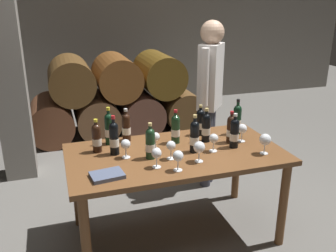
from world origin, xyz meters
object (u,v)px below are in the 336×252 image
Objects in this scene: wine_bottle_5 at (176,129)px; wine_bottle_6 at (97,138)px; wine_glass_4 at (214,139)px; wine_bottle_4 at (114,138)px; wine_glass_5 at (265,140)px; wine_glass_6 at (178,157)px; wine_bottle_0 at (231,129)px; wine_bottle_10 at (234,133)px; tasting_notebook at (107,175)px; wine_glass_0 at (157,154)px; wine_bottle_8 at (200,122)px; wine_glass_1 at (156,138)px; wine_glass_2 at (126,145)px; wine_bottle_11 at (150,143)px; wine_glass_3 at (199,148)px; wine_bottle_2 at (126,127)px; dining_table at (176,162)px; wine_bottle_9 at (237,119)px; wine_bottle_1 at (194,136)px; wine_bottle_3 at (109,128)px; wine_glass_8 at (171,146)px; sommelier_presenting at (210,89)px; wine_glass_7 at (242,129)px.

wine_bottle_5 reaches higher than wine_bottle_6.
wine_bottle_4 is at bearing 166.10° from wine_glass_4.
wine_glass_5 reaches higher than wine_glass_6.
wine_bottle_6 is at bearing 172.41° from wine_bottle_0.
wine_bottle_10 is at bearing -9.51° from wine_bottle_4.
wine_glass_0 is at bearing -0.74° from tasting_notebook.
wine_glass_0 is at bearing -164.55° from wine_glass_4.
wine_bottle_10 is 0.20m from wine_glass_4.
wine_bottle_8 is 1.25× the size of tasting_notebook.
wine_glass_0 is 1.03× the size of wine_glass_1.
wine_bottle_10 is 1.31× the size of tasting_notebook.
wine_glass_1 is at bearing 17.97° from wine_glass_2.
wine_bottle_0 is 0.46m from wine_bottle_5.
wine_glass_3 is (0.33, -0.17, -0.01)m from wine_bottle_11.
dining_table is at bearing -48.24° from wine_bottle_2.
wine_bottle_11 is at bearing -32.96° from wine_bottle_4.
wine_glass_3 is 1.06× the size of wine_glass_6.
wine_glass_0 is at bearing -153.18° from wine_bottle_9.
wine_bottle_1 is at bearing -152.82° from wine_bottle_9.
tasting_notebook is (-0.49, 0.05, -0.09)m from wine_glass_6.
wine_bottle_4 reaches higher than wine_bottle_8.
wine_glass_5 is at bearing -12.49° from wine_bottle_11.
wine_bottle_2 is 0.35m from wine_glass_2.
wine_bottle_5 reaches higher than wine_glass_5.
wine_bottle_1 is 0.15m from wine_glass_4.
wine_bottle_3 is at bearing 122.96° from wine_bottle_11.
wine_glass_8 is (-0.08, -0.11, 0.19)m from dining_table.
wine_bottle_11 reaches higher than dining_table.
wine_bottle_2 is 0.89× the size of wine_bottle_3.
wine_bottle_5 is at bearing -15.20° from wine_bottle_3.
wine_bottle_1 reaches higher than wine_glass_3.
wine_bottle_10 reaches higher than wine_glass_4.
wine_bottle_5 is 0.33m from wine_glass_8.
dining_table is at bearing 163.32° from wine_bottle_1.
wine_glass_0 is (-0.70, -0.17, -0.02)m from wine_bottle_10.
wine_bottle_1 reaches higher than dining_table.
wine_bottle_11 is at bearing -179.98° from wine_bottle_10.
sommelier_presenting reaches higher than wine_bottle_10.
wine_bottle_0 is 0.88m from wine_bottle_2.
wine_bottle_6 is 1.23× the size of tasting_notebook.
wine_bottle_10 is 1.01× the size of wine_bottle_11.
dining_table is 6.28× the size of wine_bottle_6.
wine_bottle_10 is at bearing -99.73° from sommelier_presenting.
wine_bottle_0 is at bearing -7.59° from wine_bottle_6.
wine_bottle_0 is 0.97× the size of wine_bottle_2.
wine_glass_6 is at bearing -153.05° from wine_glass_7.
wine_bottle_2 is at bearing 77.38° from wine_glass_2.
dining_table is at bearing 13.33° from wine_bottle_11.
wine_bottle_0 is 0.25m from wine_glass_4.
wine_bottle_11 is 1.91× the size of wine_glass_0.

